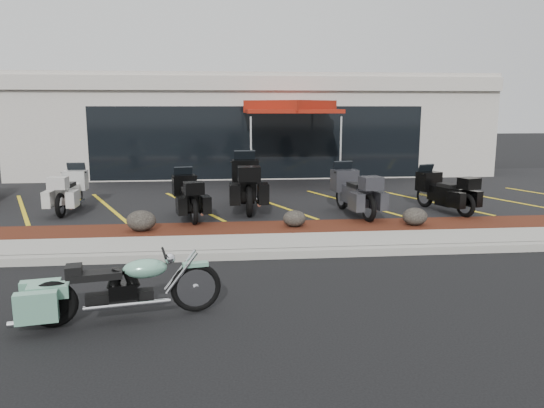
{
  "coord_description": "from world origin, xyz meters",
  "views": [
    {
      "loc": [
        -1.45,
        -8.63,
        2.79
      ],
      "look_at": [
        -0.46,
        1.2,
        0.97
      ],
      "focal_mm": 35.0,
      "sensor_mm": 36.0,
      "label": 1
    }
  ],
  "objects": [
    {
      "name": "sidewalk",
      "position": [
        0.0,
        1.6,
        0.07
      ],
      "size": [
        24.0,
        1.2,
        0.15
      ],
      "primitive_type": "cube",
      "color": "gray",
      "rests_on": "ground"
    },
    {
      "name": "boulder_mid",
      "position": [
        0.2,
        2.76,
        0.34
      ],
      "size": [
        0.51,
        0.43,
        0.36
      ],
      "primitive_type": "ellipsoid",
      "color": "black",
      "rests_on": "mulch_bed"
    },
    {
      "name": "ground",
      "position": [
        0.0,
        0.0,
        0.0
      ],
      "size": [
        90.0,
        90.0,
        0.0
      ],
      "primitive_type": "plane",
      "color": "black",
      "rests_on": "ground"
    },
    {
      "name": "hero_cruiser",
      "position": [
        -1.8,
        -1.65,
        0.46
      ],
      "size": [
        2.66,
        1.12,
        0.91
      ],
      "primitive_type": null,
      "rotation": [
        0.0,
        0.0,
        0.18
      ],
      "color": "#6DAA8E",
      "rests_on": "ground"
    },
    {
      "name": "touring_white",
      "position": [
        -5.21,
        5.76,
        0.74
      ],
      "size": [
        0.82,
        2.05,
        1.18
      ],
      "primitive_type": null,
      "rotation": [
        0.0,
        0.0,
        1.55
      ],
      "color": "silver",
      "rests_on": "upper_lot"
    },
    {
      "name": "mulch_bed",
      "position": [
        0.0,
        2.8,
        0.08
      ],
      "size": [
        24.0,
        1.2,
        0.16
      ],
      "primitive_type": "cube",
      "color": "#35190C",
      "rests_on": "ground"
    },
    {
      "name": "touring_black_mid",
      "position": [
        -0.75,
        5.79,
        0.88
      ],
      "size": [
        0.98,
        2.53,
        1.47
      ],
      "primitive_type": null,
      "rotation": [
        0.0,
        0.0,
        1.58
      ],
      "color": "black",
      "rests_on": "upper_lot"
    },
    {
      "name": "traffic_cone",
      "position": [
        -0.44,
        8.33,
        0.4
      ],
      "size": [
        0.37,
        0.37,
        0.51
      ],
      "primitive_type": "cone",
      "rotation": [
        0.0,
        0.0,
        0.28
      ],
      "color": "orange",
      "rests_on": "upper_lot"
    },
    {
      "name": "boulder_left",
      "position": [
        -3.13,
        2.67,
        0.38
      ],
      "size": [
        0.63,
        0.52,
        0.45
      ],
      "primitive_type": "ellipsoid",
      "color": "black",
      "rests_on": "mulch_bed"
    },
    {
      "name": "popup_canopy",
      "position": [
        0.98,
        9.3,
        2.73
      ],
      "size": [
        3.54,
        3.54,
        2.84
      ],
      "rotation": [
        0.0,
        0.0,
        -0.18
      ],
      "color": "silver",
      "rests_on": "upper_lot"
    },
    {
      "name": "upper_lot",
      "position": [
        0.0,
        8.2,
        0.07
      ],
      "size": [
        26.0,
        9.6,
        0.15
      ],
      "primitive_type": "cube",
      "color": "black",
      "rests_on": "ground"
    },
    {
      "name": "dealership_building",
      "position": [
        0.0,
        14.47,
        2.01
      ],
      "size": [
        18.0,
        8.16,
        4.0
      ],
      "color": "#ACA49B",
      "rests_on": "ground"
    },
    {
      "name": "touring_black_rear",
      "position": [
        3.97,
        4.74,
        0.73
      ],
      "size": [
        1.37,
        2.12,
        1.15
      ],
      "primitive_type": null,
      "rotation": [
        0.0,
        0.0,
        1.91
      ],
      "color": "black",
      "rests_on": "upper_lot"
    },
    {
      "name": "touring_grey",
      "position": [
        1.72,
        4.66,
        0.78
      ],
      "size": [
        1.19,
        2.29,
        1.27
      ],
      "primitive_type": null,
      "rotation": [
        0.0,
        0.0,
        1.74
      ],
      "color": "#2D2D32",
      "rests_on": "upper_lot"
    },
    {
      "name": "curb",
      "position": [
        0.0,
        0.9,
        0.07
      ],
      "size": [
        24.0,
        0.25,
        0.15
      ],
      "primitive_type": "cube",
      "color": "gray",
      "rests_on": "ground"
    },
    {
      "name": "touring_black_front",
      "position": [
        -2.34,
        4.64,
        0.73
      ],
      "size": [
        1.18,
        2.13,
        1.17
      ],
      "primitive_type": null,
      "rotation": [
        0.0,
        0.0,
        1.78
      ],
      "color": "black",
      "rests_on": "upper_lot"
    },
    {
      "name": "boulder_right",
      "position": [
        2.91,
        2.62,
        0.36
      ],
      "size": [
        0.56,
        0.47,
        0.4
      ],
      "primitive_type": "ellipsoid",
      "color": "black",
      "rests_on": "mulch_bed"
    }
  ]
}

